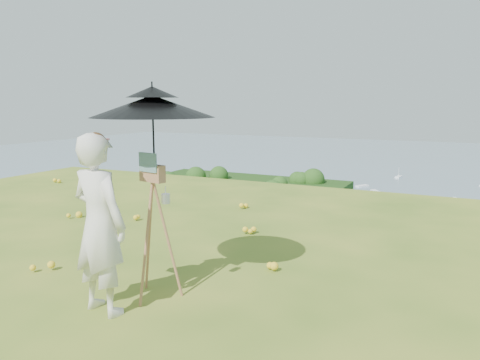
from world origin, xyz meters
The scene contains 12 objects.
ground centered at (0.00, 0.00, 0.00)m, with size 14.00×14.00×0.00m, color #4A6E1F.
shoreline_tier centered at (0.00, 75.00, -36.00)m, with size 170.00×28.00×8.00m, color #6E6B58.
bay_water centered at (0.00, 240.00, -34.00)m, with size 700.00×700.00×0.00m, color slate.
peninsula centered at (-75.00, 155.00, -29.00)m, with size 90.00×60.00×12.00m, color #193A0F, non-canonical shape.
slope_trees centered at (0.00, 35.00, -15.00)m, with size 110.00×50.00×6.00m, color #1F4815, non-canonical shape.
harbor_town centered at (0.00, 75.00, -29.50)m, with size 110.00×22.00×5.00m, color silver, non-canonical shape.
moored_boats centered at (-12.50, 161.00, -33.65)m, with size 140.00×140.00×0.70m, color white, non-canonical shape.
wildflowers centered at (0.00, 0.25, 0.06)m, with size 10.00×10.50×0.12m, color yellow, non-canonical shape.
painter centered at (1.69, -1.11, 0.94)m, with size 0.68×0.45×1.87m, color silver.
field_easel centered at (1.96, -0.56, 0.82)m, with size 0.62×0.62×1.64m, color #AD7348, non-canonical shape.
sun_umbrella centered at (1.97, -0.53, 1.86)m, with size 1.33×1.33×1.04m, color black, non-canonical shape.
painter_cap centered at (1.69, -1.11, 1.82)m, with size 0.21×0.25×0.10m, color #C26A73, non-canonical shape.
Camera 1 is at (5.01, -4.63, 2.17)m, focal length 35.00 mm.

